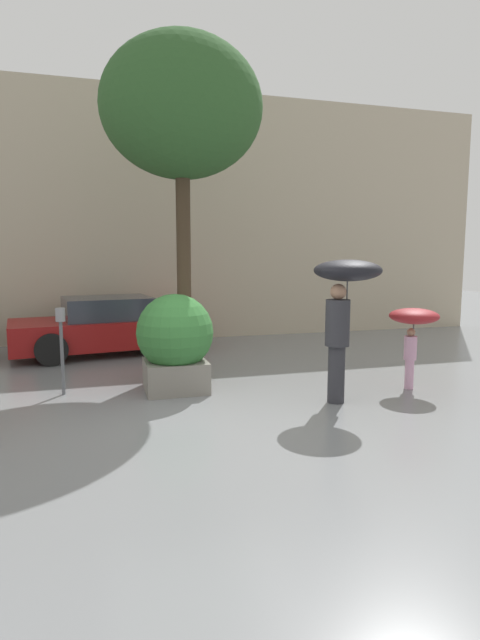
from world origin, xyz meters
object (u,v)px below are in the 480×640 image
object	(u,v)px
planter_box	(175,341)
person_adult	(344,293)
parked_car_near	(108,327)
parking_meter	(61,333)
person_child	(413,322)
street_tree	(182,110)

from	to	relation	value
planter_box	person_adult	distance (m)	2.61
parked_car_near	parking_meter	distance (m)	3.31
person_child	street_tree	distance (m)	5.23
person_adult	person_child	size ratio (longest dim) A/B	1.60
person_child	parking_meter	size ratio (longest dim) A/B	0.96
planter_box	person_adult	size ratio (longest dim) A/B	0.74
person_adult	street_tree	world-z (taller)	street_tree
street_tree	parking_meter	xyz separation A→B (m)	(-2.03, -1.17, -3.60)
person_adult	person_child	bearing A→B (deg)	4.02
person_adult	parked_car_near	world-z (taller)	person_adult
person_child	parked_car_near	size ratio (longest dim) A/B	0.30
planter_box	parked_car_near	distance (m)	3.57
person_child	planter_box	bearing A→B (deg)	134.39
planter_box	parked_car_near	xyz separation A→B (m)	(-0.91, 3.44, -0.22)
planter_box	parking_meter	distance (m)	1.67
street_tree	person_child	bearing A→B (deg)	-35.37
person_adult	person_child	distance (m)	1.52
person_adult	street_tree	xyz separation A→B (m)	(-1.79, 2.63, 2.99)
planter_box	street_tree	bearing A→B (deg)	74.62
planter_box	person_child	world-z (taller)	planter_box
person_child	person_adult	bearing A→B (deg)	162.51
person_child	street_tree	world-z (taller)	street_tree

